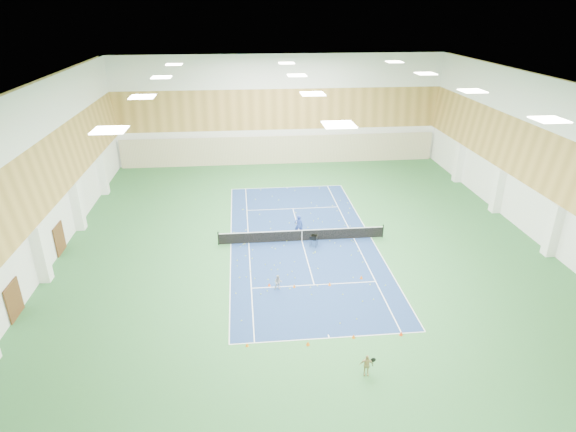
{
  "coord_description": "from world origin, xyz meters",
  "views": [
    {
      "loc": [
        -4.42,
        -33.01,
        16.93
      ],
      "look_at": [
        -1.04,
        0.37,
        2.0
      ],
      "focal_mm": 30.0,
      "sensor_mm": 36.0,
      "label": 1
    }
  ],
  "objects_px": {
    "tennis_net": "(302,235)",
    "coach": "(299,226)",
    "ball_cart": "(314,241)",
    "child_apron": "(366,365)",
    "child_court": "(278,282)"
  },
  "relations": [
    {
      "from": "child_apron",
      "to": "ball_cart",
      "type": "bearing_deg",
      "value": 99.57
    },
    {
      "from": "tennis_net",
      "to": "coach",
      "type": "xyz_separation_m",
      "value": [
        -0.15,
        0.88,
        0.36
      ]
    },
    {
      "from": "coach",
      "to": "child_court",
      "type": "distance_m",
      "value": 7.88
    },
    {
      "from": "child_apron",
      "to": "coach",
      "type": "bearing_deg",
      "value": 102.63
    },
    {
      "from": "coach",
      "to": "child_apron",
      "type": "xyz_separation_m",
      "value": [
        1.46,
        -15.74,
        -0.32
      ]
    },
    {
      "from": "child_apron",
      "to": "ball_cart",
      "type": "relative_size",
      "value": 1.26
    },
    {
      "from": "coach",
      "to": "ball_cart",
      "type": "distance_m",
      "value": 2.15
    },
    {
      "from": "ball_cart",
      "to": "child_court",
      "type": "bearing_deg",
      "value": -97.88
    },
    {
      "from": "ball_cart",
      "to": "tennis_net",
      "type": "bearing_deg",
      "value": 148.55
    },
    {
      "from": "tennis_net",
      "to": "child_court",
      "type": "relative_size",
      "value": 12.44
    },
    {
      "from": "tennis_net",
      "to": "ball_cart",
      "type": "distance_m",
      "value": 1.27
    },
    {
      "from": "coach",
      "to": "ball_cart",
      "type": "height_order",
      "value": "coach"
    },
    {
      "from": "tennis_net",
      "to": "child_court",
      "type": "distance_m",
      "value": 7.07
    },
    {
      "from": "child_apron",
      "to": "ball_cart",
      "type": "distance_m",
      "value": 13.86
    },
    {
      "from": "child_court",
      "to": "child_apron",
      "type": "relative_size",
      "value": 0.87
    }
  ]
}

